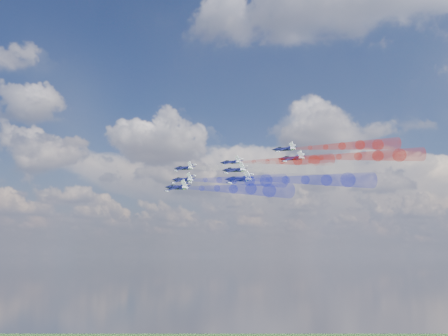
% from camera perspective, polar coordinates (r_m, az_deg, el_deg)
% --- Properties ---
extents(jet_lead, '(12.92, 12.09, 6.72)m').
position_cam_1_polar(jet_lead, '(167.61, -4.41, -0.02)').
color(jet_lead, black).
extents(trail_lead, '(32.59, 18.58, 8.32)m').
position_cam_1_polar(trail_lead, '(150.88, 0.57, 0.08)').
color(trail_lead, white).
extents(jet_inner_left, '(12.92, 12.09, 6.72)m').
position_cam_1_polar(jet_inner_left, '(150.04, -4.54, -1.30)').
color(jet_inner_left, black).
extents(trail_inner_left, '(32.59, 18.58, 8.32)m').
position_cam_1_polar(trail_inner_left, '(133.34, 1.07, -1.35)').
color(trail_inner_left, '#1A23DD').
extents(jet_inner_right, '(12.92, 12.09, 6.72)m').
position_cam_1_polar(jet_inner_right, '(164.38, 0.77, 0.62)').
color(jet_inner_right, black).
extents(trail_inner_right, '(32.59, 18.58, 8.32)m').
position_cam_1_polar(trail_inner_right, '(149.05, 6.39, 0.78)').
color(trail_inner_right, red).
extents(jet_outer_left, '(12.92, 12.09, 6.72)m').
position_cam_1_polar(jet_outer_left, '(135.84, -5.19, -2.13)').
color(jet_outer_left, black).
extents(trail_outer_left, '(32.59, 18.58, 8.32)m').
position_cam_1_polar(trail_outer_left, '(119.06, 1.01, -2.31)').
color(trail_outer_left, '#1A23DD').
extents(jet_center_third, '(12.92, 12.09, 6.72)m').
position_cam_1_polar(jet_center_third, '(147.29, 1.14, -0.22)').
color(jet_center_third, black).
extents(trail_center_third, '(32.59, 18.58, 8.32)m').
position_cam_1_polar(trail_center_third, '(132.16, 7.53, -0.14)').
color(trail_center_third, white).
extents(jet_outer_right, '(12.92, 12.09, 6.72)m').
position_cam_1_polar(jet_outer_right, '(163.00, 6.61, 2.07)').
color(jet_outer_right, black).
extents(trail_outer_right, '(32.59, 18.58, 8.32)m').
position_cam_1_polar(trail_outer_right, '(149.41, 12.82, 2.35)').
color(trail_outer_right, red).
extents(jet_rear_left, '(12.92, 12.09, 6.72)m').
position_cam_1_polar(jet_rear_left, '(131.94, 1.62, -1.25)').
color(jet_rear_left, black).
extents(trail_rear_left, '(32.59, 18.58, 8.32)m').
position_cam_1_polar(trail_rear_left, '(117.04, 8.90, -1.28)').
color(trail_rear_left, '#1A23DD').
extents(jet_rear_right, '(12.92, 12.09, 6.72)m').
position_cam_1_polar(jet_rear_right, '(147.33, 7.43, 1.05)').
color(jet_rear_right, black).
extents(trail_rear_right, '(32.59, 18.58, 8.32)m').
position_cam_1_polar(trail_rear_right, '(134.09, 14.44, 1.26)').
color(trail_rear_right, red).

